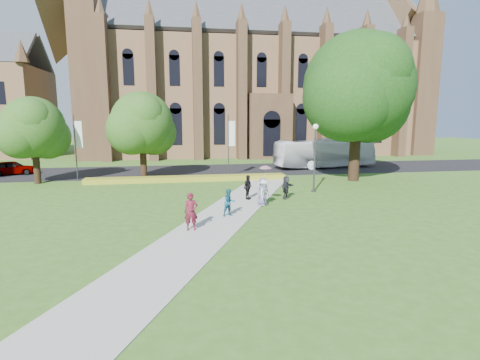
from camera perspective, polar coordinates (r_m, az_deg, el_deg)
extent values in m
plane|color=#365D1C|center=(21.67, -1.60, -5.72)|extent=(160.00, 160.00, 0.00)
cube|color=black|center=(41.21, -5.42, 1.48)|extent=(160.00, 10.00, 0.02)
cube|color=#B2B2A8|center=(22.62, -1.95, -5.02)|extent=(15.58, 28.54, 0.04)
cube|color=gold|center=(34.37, -7.93, 0.21)|extent=(18.00, 1.40, 0.45)
cube|color=brown|center=(62.14, 2.53, 12.00)|extent=(52.00, 16.00, 17.00)
cube|color=#513926|center=(55.19, -22.28, 13.74)|extent=(3.50, 3.50, 21.00)
cube|color=#513926|center=(65.61, 25.95, 12.70)|extent=(3.50, 3.50, 21.00)
cube|color=#513926|center=(53.31, 4.53, 8.12)|extent=(6.00, 2.50, 9.00)
cylinder|color=#38383D|center=(29.30, 11.29, 2.84)|extent=(0.14, 0.14, 4.80)
sphere|color=white|center=(29.13, 11.45, 7.96)|extent=(0.44, 0.44, 0.44)
cylinder|color=#38383D|center=(29.65, 11.14, -1.63)|extent=(0.36, 0.36, 0.15)
cylinder|color=#332114|center=(35.54, 17.11, 5.18)|extent=(0.96, 0.96, 6.60)
sphere|color=#16360E|center=(35.57, 17.52, 13.40)|extent=(9.60, 9.60, 9.60)
cylinder|color=#332114|center=(36.98, -28.62, 2.46)|extent=(0.56, 0.56, 3.85)
sphere|color=#274B16|center=(36.80, -28.99, 7.06)|extent=(5.20, 5.20, 5.20)
cylinder|color=#332114|center=(35.55, -14.53, 3.29)|extent=(0.60, 0.60, 4.12)
sphere|color=#274B16|center=(35.37, -14.74, 8.43)|extent=(5.60, 5.60, 5.60)
cylinder|color=#38383D|center=(36.35, -1.78, 5.20)|extent=(0.10, 0.10, 6.00)
cube|color=white|center=(36.33, -1.24, 7.09)|extent=(0.60, 0.02, 2.40)
cylinder|color=#38383D|center=(37.17, -23.77, 4.50)|extent=(0.10, 0.10, 6.00)
cube|color=white|center=(37.02, -23.37, 6.38)|extent=(0.60, 0.02, 2.40)
imported|color=silver|center=(44.15, 12.77, 3.98)|extent=(12.14, 4.32, 3.31)
imported|color=gray|center=(44.20, -31.39, 1.62)|extent=(4.46, 2.56, 1.43)
imported|color=#591424|center=(19.08, -7.47, -4.80)|extent=(0.71, 0.47, 1.91)
imported|color=#15526D|center=(21.65, -1.66, -3.46)|extent=(0.92, 0.82, 1.59)
imported|color=#BDBDBD|center=(24.31, 3.68, -1.90)|extent=(1.06, 1.28, 1.72)
imported|color=black|center=(26.09, 1.19, -1.11)|extent=(0.95, 1.05, 1.71)
imported|color=slate|center=(24.41, 3.50, -1.74)|extent=(1.04, 0.86, 1.81)
imported|color=#23242A|center=(26.58, 7.04, -1.10)|extent=(1.38, 1.39, 1.61)
imported|color=tan|center=(24.34, 3.89, 1.20)|extent=(0.94, 0.94, 0.68)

